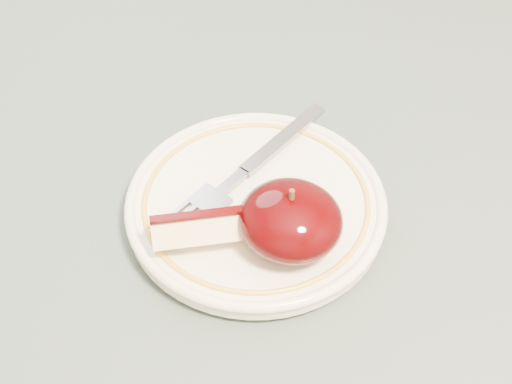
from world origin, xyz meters
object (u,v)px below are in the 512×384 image
(table, at_px, (152,231))
(apple_half, at_px, (290,220))
(plate, at_px, (256,204))
(fork, at_px, (243,173))

(table, relative_size, apple_half, 11.91)
(table, height_order, plate, plate)
(table, bearing_deg, fork, -1.41)
(fork, bearing_deg, table, 110.22)
(apple_half, xyz_separation_m, fork, (-0.05, 0.05, -0.02))
(table, bearing_deg, apple_half, -20.01)
(table, xyz_separation_m, plate, (0.11, -0.02, 0.10))
(table, bearing_deg, plate, -11.88)
(table, height_order, apple_half, apple_half)
(fork, bearing_deg, plate, -117.98)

